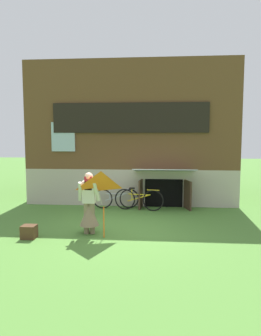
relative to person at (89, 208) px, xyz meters
name	(u,v)px	position (x,y,z in m)	size (l,w,h in m)	color
ground_plane	(121,230)	(0.82, 0.40, -0.71)	(60.00, 60.00, 0.00)	#4C7F33
log_house	(135,134)	(0.82, 6.05, 2.04)	(8.12, 6.43, 5.50)	#ADA393
person	(89,208)	(0.00, 0.00, 0.00)	(0.61, 0.53, 1.67)	#7F6B51
kite	(101,188)	(0.43, -0.53, 0.65)	(1.04, 1.00, 1.67)	orange
bicycle_yellow	(139,199)	(1.19, 2.77, -0.31)	(1.77, 0.31, 0.81)	black
bicycle_silver	(116,198)	(0.34, 3.00, -0.33)	(1.69, 0.26, 0.77)	black
wooden_crate	(29,232)	(-1.48, -0.51, -0.54)	(0.37, 0.31, 0.34)	#4C331E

